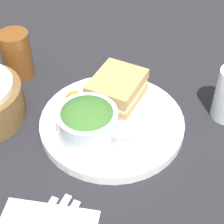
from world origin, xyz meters
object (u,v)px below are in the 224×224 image
Objects in this scene: salad_bowl at (87,121)px; drink_glass at (17,55)px; sandwich at (119,89)px; dressing_cup at (121,137)px; plate at (112,123)px.

drink_glass reaches higher than salad_bowl.
salad_bowl is at bearing -132.50° from drink_glass.
salad_bowl reaches higher than sandwich.
sandwich is at bearing 10.86° from dressing_cup.
salad_bowl is 1.03× the size of drink_glass.
drink_glass is (0.18, 0.20, -0.00)m from salad_bowl.
dressing_cup reaches higher than plate.
dressing_cup is 0.44× the size of drink_glass.
plate is 0.08m from salad_bowl.
sandwich is 1.21× the size of salad_bowl.
dressing_cup is (-0.06, -0.03, 0.03)m from plate.
dressing_cup is (-0.12, -0.02, -0.01)m from sandwich.
drink_glass is at bearing 47.50° from salad_bowl.
dressing_cup is at bearing -126.25° from drink_glass.
sandwich is at bearing -3.45° from plate.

